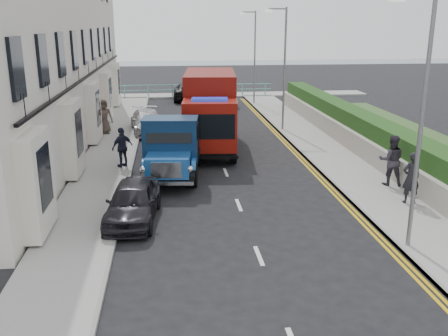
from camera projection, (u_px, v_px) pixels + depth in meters
The scene contains 22 objects.
ground at pixel (248, 227), 15.69m from camera, with size 120.00×120.00×0.00m, color black.
pavement_west at pixel (110, 156), 23.70m from camera, with size 2.40×38.00×0.12m, color gray.
pavement_east at pixel (324, 150), 24.82m from camera, with size 2.60×38.00×0.12m, color gray.
promenade at pixel (195, 95), 43.32m from camera, with size 30.00×2.50×0.12m, color gray.
sea_plane at pixel (184, 66), 72.89m from camera, with size 120.00×120.00×0.00m, color slate.
terrace_west at pixel (23, 2), 25.05m from camera, with size 6.31×30.20×14.25m.
garden_east at pixel (363, 133), 24.78m from camera, with size 1.45×28.00×1.75m.
seafront_railing at pixel (196, 91), 42.41m from camera, with size 13.00×0.08×1.11m.
lamp_near at pixel (419, 110), 13.10m from camera, with size 1.23×0.18×7.00m.
lamp_mid at pixel (283, 62), 28.35m from camera, with size 1.23×0.18×7.00m.
lamp_far at pixel (253, 52), 37.88m from camera, with size 1.23×0.18×7.00m.
bedford_lorry at pixel (171, 152), 20.08m from camera, with size 2.65×5.58×2.56m.
red_lorry at pixel (210, 109), 24.99m from camera, with size 3.06×7.39×3.77m.
parked_car_front at pixel (133, 202), 16.07m from camera, with size 1.53×3.82×1.30m, color black.
parked_car_mid at pixel (165, 139), 24.07m from camera, with size 1.62×4.64×1.53m, color #4D60A5.
parked_car_rear at pixel (148, 122), 28.92m from camera, with size 1.79×4.40×1.28m, color #A6A5AA.
seafront_car_left at pixel (188, 91), 41.15m from camera, with size 2.36×5.11×1.42m, color black.
seafront_car_right at pixel (225, 95), 38.38m from camera, with size 1.78×4.43×1.51m, color silver.
pedestrian_east_near at pixel (411, 178), 17.25m from camera, with size 0.67×0.44×1.83m, color black.
pedestrian_east_far at pixel (391, 160), 19.16m from camera, with size 0.96×0.75×1.97m, color #312C36.
pedestrian_west_near at pixel (122, 147), 21.59m from camera, with size 1.02×0.43×1.75m, color #1B2031.
pedestrian_west_far at pixel (104, 117), 28.05m from camera, with size 0.94×0.61×1.92m, color #473D33.
Camera 1 is at (-2.35, -14.35, 6.23)m, focal length 40.00 mm.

